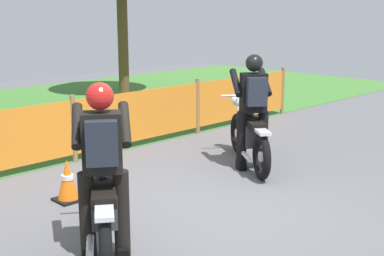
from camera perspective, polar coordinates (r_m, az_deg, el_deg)
ground at (r=6.30m, az=1.04°, el=-8.89°), size 24.00×24.00×0.02m
barrier_fence at (r=8.21m, az=-12.74°, el=0.02°), size 10.83×0.08×1.05m
motorcycle_lead at (r=7.95m, az=6.15°, el=-0.64°), size 1.30×1.74×0.98m
motorcycle_trailing at (r=5.24m, az=-9.54°, el=-8.16°), size 1.24×1.73×0.96m
rider_lead at (r=7.64m, az=6.67°, el=2.44°), size 0.73×0.78×1.69m
rider_trailing at (r=4.87m, az=-9.70°, el=-3.73°), size 0.72×0.79×1.69m
traffic_cone at (r=6.65m, az=-13.37°, el=-5.58°), size 0.32×0.32×0.53m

